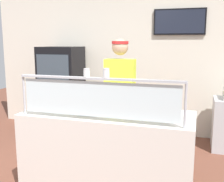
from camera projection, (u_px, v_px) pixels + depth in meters
ground_plane at (122, 169)px, 3.78m from camera, size 12.00×12.00×0.00m
shop_rear_unit at (147, 61)px, 5.13m from camera, size 6.27×0.13×2.70m
serving_counter at (108, 153)px, 3.12m from camera, size 1.87×0.77×0.95m
sneeze_guard at (97, 94)px, 2.68m from camera, size 1.69×0.06×0.43m
pizza_tray at (93, 109)px, 3.12m from camera, size 0.49×0.49×0.04m
pizza_server at (91, 108)px, 3.10m from camera, size 0.15×0.29×0.01m
parmesan_shaker at (87, 73)px, 2.68m from camera, size 0.06×0.06×0.08m
pepper_flake_shaker at (106, 74)px, 2.62m from camera, size 0.06×0.06×0.09m
worker_figure at (120, 97)px, 3.63m from camera, size 0.41×0.50×1.76m
drink_fridge at (62, 90)px, 5.26m from camera, size 0.73×0.65×1.63m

